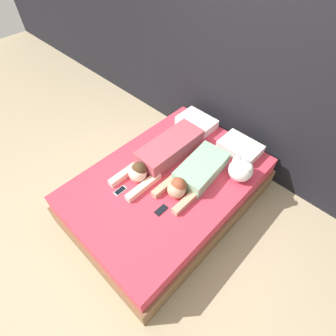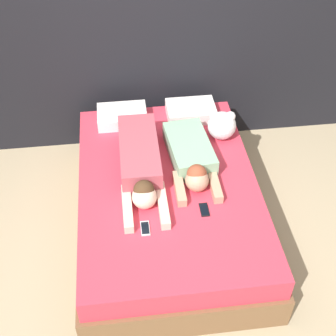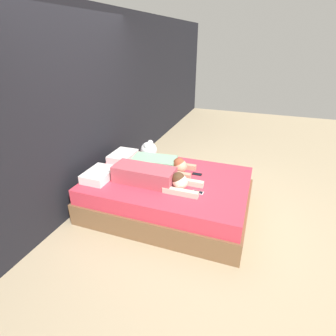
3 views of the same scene
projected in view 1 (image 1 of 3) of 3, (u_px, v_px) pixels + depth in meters
The scene contains 10 objects.
ground_plane at pixel (168, 203), 3.15m from camera, with size 12.00×12.00×0.00m, color tan.
wall_back at pixel (249, 64), 2.74m from camera, with size 12.00×0.06×2.60m.
bed at pixel (168, 191), 2.96m from camera, with size 1.49×2.14×0.50m.
pillow_head_left at pixel (197, 122), 3.27m from camera, with size 0.45×0.32×0.11m.
pillow_head_right at pixel (240, 147), 2.98m from camera, with size 0.45×0.32×0.11m.
person_left at pixel (163, 154), 2.85m from camera, with size 0.34×1.14×0.22m.
person_right at pixel (195, 174), 2.69m from camera, with size 0.39×0.89×0.21m.
cell_phone_left at pixel (120, 191), 2.65m from camera, with size 0.06×0.13×0.01m.
cell_phone_right at pixel (161, 210), 2.50m from camera, with size 0.06×0.13×0.01m.
plush_toy at pixel (241, 170), 2.66m from camera, with size 0.25×0.25×0.26m.
Camera 1 is at (1.20, -1.25, 2.67)m, focal length 28.00 mm.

